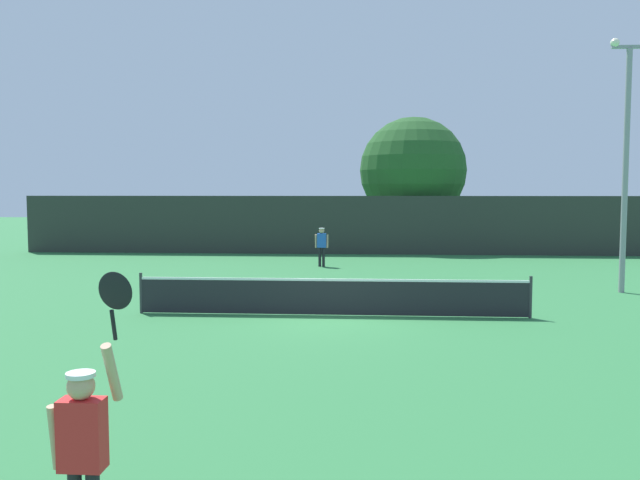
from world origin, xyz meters
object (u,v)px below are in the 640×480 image
at_px(player_receiving, 322,243).
at_px(light_pole, 626,149).
at_px(player_serving, 84,437).
at_px(large_tree, 413,171).
at_px(tennis_ball, 397,310).
at_px(parked_car_near, 301,229).
at_px(parked_car_mid, 521,232).

distance_m(player_receiving, light_pole, 12.38).
relative_size(player_serving, light_pole, 0.32).
height_order(light_pole, large_tree, light_pole).
height_order(player_receiving, light_pole, light_pole).
bearing_deg(tennis_ball, player_receiving, 104.68).
bearing_deg(light_pole, large_tree, 109.98).
xyz_separation_m(player_receiving, light_pole, (9.96, -6.45, 3.52)).
relative_size(tennis_ball, large_tree, 0.01).
xyz_separation_m(tennis_ball, parked_car_near, (-4.88, 23.93, 0.74)).
distance_m(player_serving, player_receiving, 22.33).
distance_m(player_serving, large_tree, 31.57).
height_order(player_receiving, tennis_ball, player_receiving).
bearing_deg(player_serving, large_tree, 80.72).
distance_m(player_serving, parked_car_near, 36.04).
height_order(light_pole, parked_car_mid, light_pole).
bearing_deg(large_tree, player_serving, -99.28).
xyz_separation_m(player_receiving, tennis_ball, (2.69, -10.25, -0.97)).
xyz_separation_m(player_serving, tennis_ball, (3.29, 12.07, -1.08)).
bearing_deg(player_receiving, large_tree, -117.24).
bearing_deg(parked_car_mid, tennis_ball, -113.58).
bearing_deg(player_serving, parked_car_near, 92.53).
bearing_deg(tennis_ball, light_pole, 27.55).
xyz_separation_m(player_receiving, parked_car_near, (-2.20, 13.69, -0.23)).
bearing_deg(player_receiving, parked_car_near, -80.88).
height_order(player_receiving, parked_car_near, parked_car_near).
relative_size(parked_car_near, parked_car_mid, 1.02).
xyz_separation_m(player_serving, parked_car_mid, (11.62, 33.82, -0.34)).
distance_m(tennis_ball, parked_car_near, 24.44).
bearing_deg(large_tree, parked_car_near, 143.02).
height_order(player_serving, large_tree, large_tree).
xyz_separation_m(parked_car_near, parked_car_mid, (13.22, -2.19, 0.00)).
bearing_deg(light_pole, tennis_ball, -152.45).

